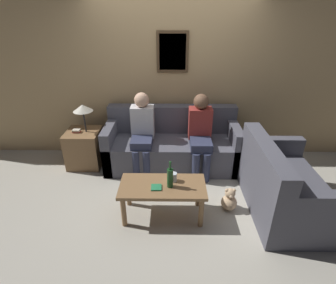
{
  "coord_description": "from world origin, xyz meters",
  "views": [
    {
      "loc": [
        -0.02,
        -3.22,
        2.28
      ],
      "look_at": [
        -0.06,
        -0.14,
        0.71
      ],
      "focal_mm": 28.0,
      "sensor_mm": 36.0,
      "label": 1
    }
  ],
  "objects_px": {
    "couch_main": "(172,146)",
    "couch_side": "(282,188)",
    "person_left": "(142,130)",
    "person_right": "(200,131)",
    "teddy_bear": "(229,200)",
    "wine_bottle": "(170,177)",
    "drinking_glass": "(174,177)",
    "coffee_table": "(163,190)"
  },
  "relations": [
    {
      "from": "couch_main",
      "to": "couch_side",
      "type": "distance_m",
      "value": 1.73
    },
    {
      "from": "couch_side",
      "to": "person_left",
      "type": "xyz_separation_m",
      "value": [
        -1.79,
        0.95,
        0.34
      ]
    },
    {
      "from": "person_right",
      "to": "teddy_bear",
      "type": "xyz_separation_m",
      "value": [
        0.3,
        -0.92,
        -0.53
      ]
    },
    {
      "from": "person_right",
      "to": "person_left",
      "type": "bearing_deg",
      "value": 177.18
    },
    {
      "from": "wine_bottle",
      "to": "couch_side",
      "type": "bearing_deg",
      "value": 6.44
    },
    {
      "from": "wine_bottle",
      "to": "drinking_glass",
      "type": "distance_m",
      "value": 0.14
    },
    {
      "from": "couch_side",
      "to": "teddy_bear",
      "type": "relative_size",
      "value": 4.34
    },
    {
      "from": "wine_bottle",
      "to": "person_right",
      "type": "distance_m",
      "value": 1.15
    },
    {
      "from": "coffee_table",
      "to": "wine_bottle",
      "type": "xyz_separation_m",
      "value": [
        0.09,
        -0.03,
        0.2
      ]
    },
    {
      "from": "coffee_table",
      "to": "drinking_glass",
      "type": "height_order",
      "value": "drinking_glass"
    },
    {
      "from": "couch_main",
      "to": "teddy_bear",
      "type": "xyz_separation_m",
      "value": [
        0.72,
        -1.11,
        -0.19
      ]
    },
    {
      "from": "drinking_glass",
      "to": "person_left",
      "type": "xyz_separation_m",
      "value": [
        -0.46,
        0.99,
        0.17
      ]
    },
    {
      "from": "coffee_table",
      "to": "teddy_bear",
      "type": "xyz_separation_m",
      "value": [
        0.83,
        0.11,
        -0.24
      ]
    },
    {
      "from": "person_left",
      "to": "teddy_bear",
      "type": "xyz_separation_m",
      "value": [
        1.17,
        -0.97,
        -0.53
      ]
    },
    {
      "from": "drinking_glass",
      "to": "couch_main",
      "type": "bearing_deg",
      "value": 90.79
    },
    {
      "from": "person_right",
      "to": "wine_bottle",
      "type": "bearing_deg",
      "value": -112.68
    },
    {
      "from": "couch_side",
      "to": "person_right",
      "type": "distance_m",
      "value": 1.34
    },
    {
      "from": "coffee_table",
      "to": "drinking_glass",
      "type": "distance_m",
      "value": 0.2
    },
    {
      "from": "coffee_table",
      "to": "teddy_bear",
      "type": "bearing_deg",
      "value": 7.68
    },
    {
      "from": "coffee_table",
      "to": "wine_bottle",
      "type": "relative_size",
      "value": 3.02
    },
    {
      "from": "coffee_table",
      "to": "person_right",
      "type": "xyz_separation_m",
      "value": [
        0.53,
        1.04,
        0.29
      ]
    },
    {
      "from": "teddy_bear",
      "to": "wine_bottle",
      "type": "bearing_deg",
      "value": -169.53
    },
    {
      "from": "coffee_table",
      "to": "person_left",
      "type": "height_order",
      "value": "person_left"
    },
    {
      "from": "person_left",
      "to": "wine_bottle",
      "type": "bearing_deg",
      "value": -68.98
    },
    {
      "from": "couch_side",
      "to": "coffee_table",
      "type": "relative_size",
      "value": 1.34
    },
    {
      "from": "couch_side",
      "to": "drinking_glass",
      "type": "distance_m",
      "value": 1.34
    },
    {
      "from": "wine_bottle",
      "to": "coffee_table",
      "type": "bearing_deg",
      "value": 163.71
    },
    {
      "from": "drinking_glass",
      "to": "teddy_bear",
      "type": "distance_m",
      "value": 0.79
    },
    {
      "from": "couch_side",
      "to": "wine_bottle",
      "type": "distance_m",
      "value": 1.4
    },
    {
      "from": "couch_side",
      "to": "coffee_table",
      "type": "height_order",
      "value": "couch_side"
    },
    {
      "from": "coffee_table",
      "to": "person_left",
      "type": "bearing_deg",
      "value": 107.35
    },
    {
      "from": "couch_side",
      "to": "teddy_bear",
      "type": "bearing_deg",
      "value": 91.57
    },
    {
      "from": "drinking_glass",
      "to": "person_left",
      "type": "relative_size",
      "value": 0.09
    },
    {
      "from": "coffee_table",
      "to": "couch_main",
      "type": "bearing_deg",
      "value": 84.74
    },
    {
      "from": "couch_main",
      "to": "coffee_table",
      "type": "xyz_separation_m",
      "value": [
        -0.11,
        -1.22,
        0.05
      ]
    },
    {
      "from": "coffee_table",
      "to": "wine_bottle",
      "type": "distance_m",
      "value": 0.22
    },
    {
      "from": "couch_main",
      "to": "person_right",
      "type": "xyz_separation_m",
      "value": [
        0.42,
        -0.18,
        0.34
      ]
    },
    {
      "from": "couch_main",
      "to": "wine_bottle",
      "type": "bearing_deg",
      "value": -91.14
    },
    {
      "from": "person_right",
      "to": "teddy_bear",
      "type": "bearing_deg",
      "value": -71.99
    },
    {
      "from": "wine_bottle",
      "to": "drinking_glass",
      "type": "relative_size",
      "value": 3.09
    },
    {
      "from": "person_left",
      "to": "teddy_bear",
      "type": "height_order",
      "value": "person_left"
    },
    {
      "from": "drinking_glass",
      "to": "person_right",
      "type": "bearing_deg",
      "value": 66.99
    }
  ]
}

